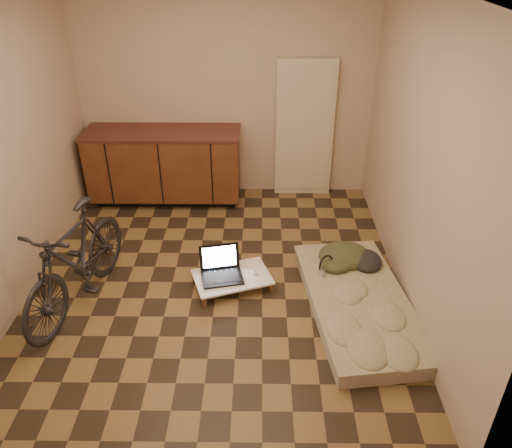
{
  "coord_description": "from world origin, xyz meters",
  "views": [
    {
      "loc": [
        0.42,
        -3.87,
        2.99
      ],
      "look_at": [
        0.38,
        0.19,
        0.55
      ],
      "focal_mm": 35.0,
      "sensor_mm": 36.0,
      "label": 1
    }
  ],
  "objects_px": {
    "bicycle": "(74,256)",
    "lap_desk": "(232,277)",
    "laptop": "(221,271)",
    "futon": "(358,303)"
  },
  "relations": [
    {
      "from": "bicycle",
      "to": "lap_desk",
      "type": "relative_size",
      "value": 1.94
    },
    {
      "from": "laptop",
      "to": "lap_desk",
      "type": "bearing_deg",
      "value": -21.2
    },
    {
      "from": "bicycle",
      "to": "lap_desk",
      "type": "xyz_separation_m",
      "value": [
        1.35,
        0.25,
        -0.41
      ]
    },
    {
      "from": "futon",
      "to": "laptop",
      "type": "xyz_separation_m",
      "value": [
        -1.25,
        0.35,
        0.09
      ]
    },
    {
      "from": "bicycle",
      "to": "lap_desk",
      "type": "height_order",
      "value": "bicycle"
    },
    {
      "from": "lap_desk",
      "to": "laptop",
      "type": "bearing_deg",
      "value": 151.98
    },
    {
      "from": "bicycle",
      "to": "futon",
      "type": "height_order",
      "value": "bicycle"
    },
    {
      "from": "bicycle",
      "to": "lap_desk",
      "type": "bearing_deg",
      "value": 24.51
    },
    {
      "from": "futon",
      "to": "laptop",
      "type": "distance_m",
      "value": 1.3
    },
    {
      "from": "laptop",
      "to": "futon",
      "type": "bearing_deg",
      "value": -27.7
    }
  ]
}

